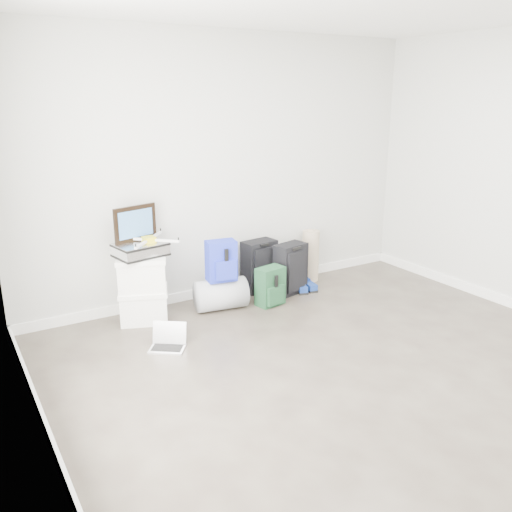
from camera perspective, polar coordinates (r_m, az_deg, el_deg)
ground at (r=4.17m, az=14.08°, el=-14.00°), size 5.00×5.00×0.00m
room_envelope at (r=3.63m, az=15.83°, el=10.22°), size 4.52×5.02×2.71m
boxes_stack at (r=5.23m, az=-11.81°, el=-3.38°), size 0.55×0.50×0.64m
briefcase at (r=5.12m, az=-12.07°, el=0.66°), size 0.49×0.39×0.13m
painting at (r=5.15m, az=-12.58°, el=3.37°), size 0.43×0.14×0.33m
drone at (r=5.10m, az=-11.21°, el=1.71°), size 0.45×0.45×0.05m
duffel_bag at (r=5.46m, az=-3.72°, el=-4.04°), size 0.55×0.39×0.31m
blue_backpack at (r=5.32m, az=-3.64°, el=-0.59°), size 0.31×0.25×0.40m
large_suitcase at (r=5.92m, az=0.36°, el=-1.06°), size 0.39×0.27×0.57m
green_backpack at (r=5.55m, az=1.56°, el=-3.28°), size 0.31×0.25×0.40m
carry_on at (r=5.86m, az=3.69°, el=-1.34°), size 0.39×0.30×0.55m
shoes at (r=6.02m, az=5.18°, el=-3.25°), size 0.27×0.27×0.08m
rolled_rug at (r=6.27m, az=5.76°, el=0.03°), size 0.19×0.19×0.59m
laptop at (r=4.76m, az=-9.23°, el=-8.91°), size 0.36×0.34×0.21m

